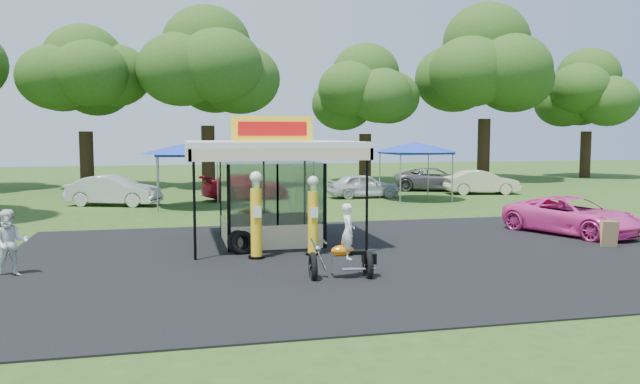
# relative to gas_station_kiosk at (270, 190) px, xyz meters

# --- Properties ---
(ground) EXTENTS (120.00, 120.00, 0.00)m
(ground) POSITION_rel_gas_station_kiosk_xyz_m (2.00, -4.99, -1.78)
(ground) COLOR #274A17
(ground) RESTS_ON ground
(asphalt_apron) EXTENTS (20.00, 14.00, 0.04)m
(asphalt_apron) POSITION_rel_gas_station_kiosk_xyz_m (2.00, -2.99, -1.76)
(asphalt_apron) COLOR black
(asphalt_apron) RESTS_ON ground
(gas_station_kiosk) EXTENTS (5.40, 5.40, 4.18)m
(gas_station_kiosk) POSITION_rel_gas_station_kiosk_xyz_m (0.00, 0.00, 0.00)
(gas_station_kiosk) COLOR white
(gas_station_kiosk) RESTS_ON ground
(gas_pump_left) EXTENTS (0.48, 0.48, 2.55)m
(gas_pump_left) POSITION_rel_gas_station_kiosk_xyz_m (-0.82, -2.69, -0.56)
(gas_pump_left) COLOR black
(gas_pump_left) RESTS_ON ground
(gas_pump_right) EXTENTS (0.45, 0.45, 2.40)m
(gas_pump_right) POSITION_rel_gas_station_kiosk_xyz_m (0.88, -2.55, -0.63)
(gas_pump_right) COLOR black
(gas_pump_right) RESTS_ON ground
(motorcycle) EXTENTS (1.69, 0.90, 1.98)m
(motorcycle) POSITION_rel_gas_station_kiosk_xyz_m (1.03, -5.63, -1.01)
(motorcycle) COLOR black
(motorcycle) RESTS_ON ground
(spare_tires) EXTENTS (0.94, 0.75, 0.76)m
(spare_tires) POSITION_rel_gas_station_kiosk_xyz_m (-1.19, -1.85, -1.41)
(spare_tires) COLOR black
(spare_tires) RESTS_ON ground
(a_frame_sign) EXTENTS (0.53, 0.59, 0.87)m
(a_frame_sign) POSITION_rel_gas_station_kiosk_xyz_m (10.34, -3.41, -1.34)
(a_frame_sign) COLOR #593819
(a_frame_sign) RESTS_ON ground
(kiosk_car) EXTENTS (2.82, 1.13, 0.96)m
(kiosk_car) POSITION_rel_gas_station_kiosk_xyz_m (-0.00, 2.21, -1.30)
(kiosk_car) COLOR yellow
(kiosk_car) RESTS_ON ground
(pink_sedan) EXTENTS (3.88, 5.36, 1.35)m
(pink_sedan) POSITION_rel_gas_station_kiosk_xyz_m (10.84, -0.79, -1.11)
(pink_sedan) COLOR #FF45B0
(pink_sedan) RESTS_ON ground
(spectator_west) EXTENTS (0.94, 0.79, 1.72)m
(spectator_west) POSITION_rel_gas_station_kiosk_xyz_m (-7.16, -3.45, -0.92)
(spectator_west) COLOR white
(spectator_west) RESTS_ON ground
(bg_car_a) EXTENTS (4.91, 3.12, 1.53)m
(bg_car_a) POSITION_rel_gas_station_kiosk_xyz_m (-6.09, 12.61, -1.02)
(bg_car_a) COLOR silver
(bg_car_a) RESTS_ON ground
(bg_car_b) EXTENTS (5.26, 3.30, 1.42)m
(bg_car_b) POSITION_rel_gas_station_kiosk_xyz_m (0.77, 13.94, -1.07)
(bg_car_b) COLOR #B30D1C
(bg_car_b) RESTS_ON ground
(bg_car_c) EXTENTS (4.09, 1.70, 1.39)m
(bg_car_c) POSITION_rel_gas_station_kiosk_xyz_m (7.39, 13.50, -1.09)
(bg_car_c) COLOR silver
(bg_car_c) RESTS_ON ground
(bg_car_d) EXTENTS (5.78, 4.23, 1.46)m
(bg_car_d) POSITION_rel_gas_station_kiosk_xyz_m (13.21, 16.78, -1.05)
(bg_car_d) COLOR #525254
(bg_car_d) RESTS_ON ground
(bg_car_e) EXTENTS (4.56, 2.21, 1.44)m
(bg_car_e) POSITION_rel_gas_station_kiosk_xyz_m (15.00, 13.95, -1.06)
(bg_car_e) COLOR beige
(bg_car_e) RESTS_ON ground
(tent_west) EXTENTS (4.58, 4.58, 3.20)m
(tent_west) POSITION_rel_gas_station_kiosk_xyz_m (-2.38, 10.88, 1.11)
(tent_west) COLOR gray
(tent_west) RESTS_ON ground
(tent_east) EXTENTS (4.57, 4.57, 3.19)m
(tent_east) POSITION_rel_gas_station_kiosk_xyz_m (9.75, 11.57, 1.11)
(tent_east) COLOR gray
(tent_east) RESTS_ON ground
(oak_far_b) EXTENTS (8.83, 8.83, 10.54)m
(oak_far_b) POSITION_rel_gas_station_kiosk_xyz_m (-8.75, 23.52, 4.94)
(oak_far_b) COLOR black
(oak_far_b) RESTS_ON ground
(oak_far_c) EXTENTS (10.07, 10.07, 11.87)m
(oak_far_c) POSITION_rel_gas_station_kiosk_xyz_m (-0.83, 22.47, 5.75)
(oak_far_c) COLOR black
(oak_far_c) RESTS_ON ground
(oak_far_d) EXTENTS (8.52, 8.52, 10.14)m
(oak_far_d) POSITION_rel_gas_station_kiosk_xyz_m (10.96, 24.67, 4.68)
(oak_far_d) COLOR black
(oak_far_d) RESTS_ON ground
(oak_far_e) EXTENTS (11.23, 11.23, 13.37)m
(oak_far_e) POSITION_rel_gas_station_kiosk_xyz_m (20.53, 24.24, 6.75)
(oak_far_e) COLOR black
(oak_far_e) RESTS_ON ground
(oak_far_f) EXTENTS (8.70, 8.70, 10.49)m
(oak_far_f) POSITION_rel_gas_station_kiosk_xyz_m (30.54, 25.49, 4.95)
(oak_far_f) COLOR black
(oak_far_f) RESTS_ON ground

